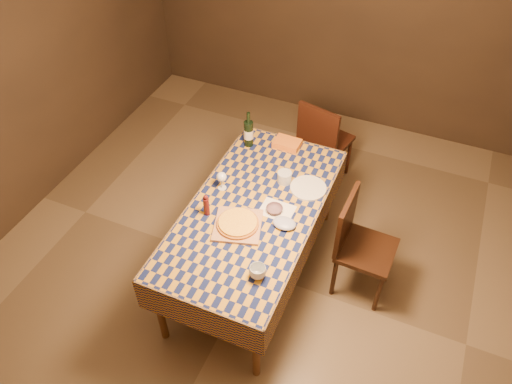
{
  "coord_description": "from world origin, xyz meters",
  "views": [
    {
      "loc": [
        1.04,
        -2.37,
        3.47
      ],
      "look_at": [
        0.0,
        0.05,
        0.9
      ],
      "focal_mm": 35.0,
      "sensor_mm": 36.0,
      "label": 1
    }
  ],
  "objects_px": {
    "cutting_board": "(238,225)",
    "dining_table": "(253,216)",
    "bowl": "(274,209)",
    "wine_bottle": "(249,133)",
    "pizza": "(238,223)",
    "white_plate": "(308,188)",
    "chair_far": "(322,139)",
    "chair_right": "(358,241)"
  },
  "relations": [
    {
      "from": "bowl",
      "to": "chair_far",
      "type": "xyz_separation_m",
      "value": [
        -0.01,
        1.28,
        -0.27
      ]
    },
    {
      "from": "pizza",
      "to": "bowl",
      "type": "height_order",
      "value": "pizza"
    },
    {
      "from": "pizza",
      "to": "wine_bottle",
      "type": "height_order",
      "value": "wine_bottle"
    },
    {
      "from": "dining_table",
      "to": "pizza",
      "type": "height_order",
      "value": "pizza"
    },
    {
      "from": "cutting_board",
      "to": "bowl",
      "type": "xyz_separation_m",
      "value": [
        0.19,
        0.24,
        0.01
      ]
    },
    {
      "from": "dining_table",
      "to": "chair_far",
      "type": "bearing_deg",
      "value": 83.8
    },
    {
      "from": "dining_table",
      "to": "bowl",
      "type": "bearing_deg",
      "value": 13.52
    },
    {
      "from": "pizza",
      "to": "white_plate",
      "type": "xyz_separation_m",
      "value": [
        0.34,
        0.57,
        -0.03
      ]
    },
    {
      "from": "cutting_board",
      "to": "white_plate",
      "type": "xyz_separation_m",
      "value": [
        0.34,
        0.57,
        -0.0
      ]
    },
    {
      "from": "bowl",
      "to": "cutting_board",
      "type": "bearing_deg",
      "value": -127.65
    },
    {
      "from": "pizza",
      "to": "chair_far",
      "type": "height_order",
      "value": "chair_far"
    },
    {
      "from": "dining_table",
      "to": "bowl",
      "type": "xyz_separation_m",
      "value": [
        0.15,
        0.04,
        0.1
      ]
    },
    {
      "from": "cutting_board",
      "to": "chair_far",
      "type": "height_order",
      "value": "chair_far"
    },
    {
      "from": "pizza",
      "to": "chair_right",
      "type": "height_order",
      "value": "chair_right"
    },
    {
      "from": "chair_far",
      "to": "pizza",
      "type": "bearing_deg",
      "value": -96.61
    },
    {
      "from": "white_plate",
      "to": "dining_table",
      "type": "bearing_deg",
      "value": -130.03
    },
    {
      "from": "cutting_board",
      "to": "chair_right",
      "type": "relative_size",
      "value": 0.36
    },
    {
      "from": "dining_table",
      "to": "chair_right",
      "type": "height_order",
      "value": "chair_right"
    },
    {
      "from": "white_plate",
      "to": "pizza",
      "type": "bearing_deg",
      "value": -120.77
    },
    {
      "from": "cutting_board",
      "to": "dining_table",
      "type": "bearing_deg",
      "value": 80.85
    },
    {
      "from": "cutting_board",
      "to": "pizza",
      "type": "relative_size",
      "value": 0.9
    },
    {
      "from": "wine_bottle",
      "to": "dining_table",
      "type": "bearing_deg",
      "value": -63.59
    },
    {
      "from": "bowl",
      "to": "wine_bottle",
      "type": "distance_m",
      "value": 0.82
    },
    {
      "from": "wine_bottle",
      "to": "white_plate",
      "type": "relative_size",
      "value": 1.16
    },
    {
      "from": "cutting_board",
      "to": "bowl",
      "type": "height_order",
      "value": "bowl"
    },
    {
      "from": "dining_table",
      "to": "pizza",
      "type": "xyz_separation_m",
      "value": [
        -0.03,
        -0.21,
        0.11
      ]
    },
    {
      "from": "wine_bottle",
      "to": "chair_far",
      "type": "distance_m",
      "value": 0.88
    },
    {
      "from": "bowl",
      "to": "wine_bottle",
      "type": "xyz_separation_m",
      "value": [
        -0.5,
        0.65,
        0.1
      ]
    },
    {
      "from": "cutting_board",
      "to": "wine_bottle",
      "type": "height_order",
      "value": "wine_bottle"
    },
    {
      "from": "wine_bottle",
      "to": "chair_right",
      "type": "bearing_deg",
      "value": -22.61
    },
    {
      "from": "white_plate",
      "to": "chair_far",
      "type": "relative_size",
      "value": 0.3
    },
    {
      "from": "chair_far",
      "to": "bowl",
      "type": "bearing_deg",
      "value": -89.49
    },
    {
      "from": "pizza",
      "to": "bowl",
      "type": "bearing_deg",
      "value": 52.35
    },
    {
      "from": "dining_table",
      "to": "cutting_board",
      "type": "distance_m",
      "value": 0.23
    },
    {
      "from": "cutting_board",
      "to": "pizza",
      "type": "bearing_deg",
      "value": 0.0
    },
    {
      "from": "white_plate",
      "to": "chair_far",
      "type": "bearing_deg",
      "value": 99.8
    },
    {
      "from": "wine_bottle",
      "to": "white_plate",
      "type": "height_order",
      "value": "wine_bottle"
    },
    {
      "from": "pizza",
      "to": "bowl",
      "type": "xyz_separation_m",
      "value": [
        0.19,
        0.24,
        -0.02
      ]
    },
    {
      "from": "bowl",
      "to": "dining_table",
      "type": "bearing_deg",
      "value": -166.48
    },
    {
      "from": "dining_table",
      "to": "chair_far",
      "type": "height_order",
      "value": "chair_far"
    },
    {
      "from": "bowl",
      "to": "chair_far",
      "type": "height_order",
      "value": "chair_far"
    },
    {
      "from": "white_plate",
      "to": "bowl",
      "type": "bearing_deg",
      "value": -114.94
    }
  ]
}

